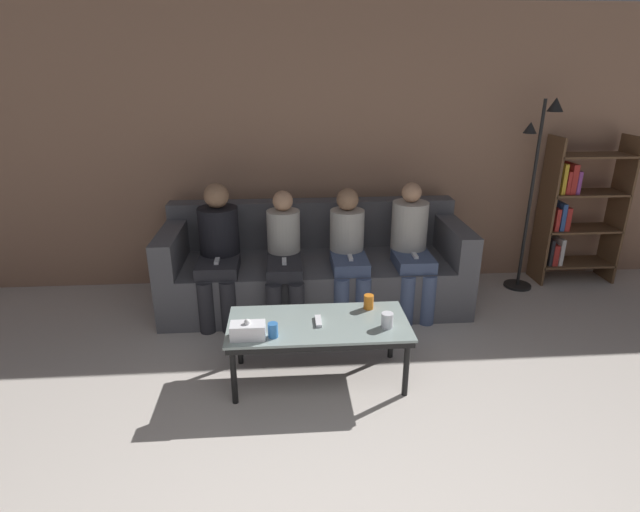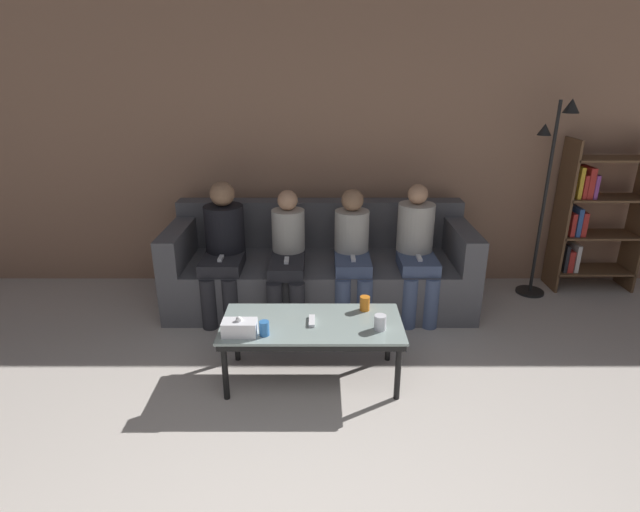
% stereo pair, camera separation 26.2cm
% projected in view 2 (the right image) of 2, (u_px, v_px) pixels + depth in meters
% --- Properties ---
extents(wall_back, '(12.00, 0.06, 2.60)m').
position_uv_depth(wall_back, '(320.00, 151.00, 4.73)').
color(wall_back, '#9E755B').
rests_on(wall_back, ground_plane).
extents(couch, '(2.67, 0.95, 0.88)m').
position_uv_depth(couch, '(320.00, 269.00, 4.57)').
color(couch, '#515156').
rests_on(couch, ground_plane).
extents(coffee_table, '(1.22, 0.57, 0.44)m').
position_uv_depth(coffee_table, '(312.00, 328.00, 3.37)').
color(coffee_table, '#8C9E99').
rests_on(coffee_table, ground_plane).
extents(cup_near_left, '(0.08, 0.08, 0.10)m').
position_uv_depth(cup_near_left, '(380.00, 322.00, 3.25)').
color(cup_near_left, silver).
rests_on(cup_near_left, coffee_table).
extents(cup_near_right, '(0.07, 0.07, 0.10)m').
position_uv_depth(cup_near_right, '(365.00, 303.00, 3.51)').
color(cup_near_right, orange).
rests_on(cup_near_right, coffee_table).
extents(cup_far_center, '(0.07, 0.07, 0.10)m').
position_uv_depth(cup_far_center, '(264.00, 328.00, 3.18)').
color(cup_far_center, '#3372BF').
rests_on(cup_far_center, coffee_table).
extents(tissue_box, '(0.22, 0.12, 0.13)m').
position_uv_depth(tissue_box, '(240.00, 328.00, 3.18)').
color(tissue_box, white).
rests_on(tissue_box, coffee_table).
extents(game_remote, '(0.04, 0.15, 0.02)m').
position_uv_depth(game_remote, '(312.00, 321.00, 3.35)').
color(game_remote, white).
rests_on(game_remote, coffee_table).
extents(bookshelf, '(0.76, 0.32, 1.45)m').
position_uv_depth(bookshelf, '(591.00, 217.00, 4.72)').
color(bookshelf, brown).
rests_on(bookshelf, ground_plane).
extents(standing_lamp, '(0.31, 0.26, 1.80)m').
position_uv_depth(standing_lamp, '(549.00, 180.00, 4.46)').
color(standing_lamp, black).
rests_on(standing_lamp, ground_plane).
extents(seated_person_left_end, '(0.34, 0.65, 1.15)m').
position_uv_depth(seated_person_left_end, '(223.00, 245.00, 4.27)').
color(seated_person_left_end, '#28282D').
rests_on(seated_person_left_end, ground_plane).
extents(seated_person_mid_left, '(0.31, 0.70, 1.08)m').
position_uv_depth(seated_person_mid_left, '(288.00, 253.00, 4.24)').
color(seated_person_mid_left, '#28282D').
rests_on(seated_person_mid_left, ground_plane).
extents(seated_person_mid_right, '(0.31, 0.63, 1.09)m').
position_uv_depth(seated_person_mid_right, '(352.00, 250.00, 4.26)').
color(seated_person_mid_right, '#47567A').
rests_on(seated_person_mid_right, ground_plane).
extents(seated_person_right_end, '(0.32, 0.62, 1.13)m').
position_uv_depth(seated_person_right_end, '(416.00, 247.00, 4.27)').
color(seated_person_right_end, '#47567A').
rests_on(seated_person_right_end, ground_plane).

